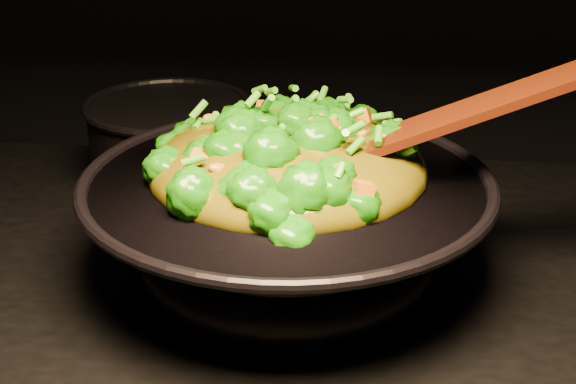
# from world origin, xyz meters

# --- Properties ---
(wok) EXTENTS (0.53, 0.53, 0.11)m
(wok) POSITION_xyz_m (0.07, 0.09, 0.96)
(wok) COLOR black
(wok) RESTS_ON stovetop
(stir_fry) EXTENTS (0.38, 0.38, 0.10)m
(stir_fry) POSITION_xyz_m (0.07, 0.11, 1.06)
(stir_fry) COLOR #1E7C08
(stir_fry) RESTS_ON wok
(spatula) EXTENTS (0.32, 0.06, 0.14)m
(spatula) POSITION_xyz_m (0.20, 0.10, 1.07)
(spatula) COLOR #3C0F04
(spatula) RESTS_ON wok
(back_pot) EXTENTS (0.23, 0.23, 0.12)m
(back_pot) POSITION_xyz_m (-0.10, 0.32, 0.96)
(back_pot) COLOR black
(back_pot) RESTS_ON stovetop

